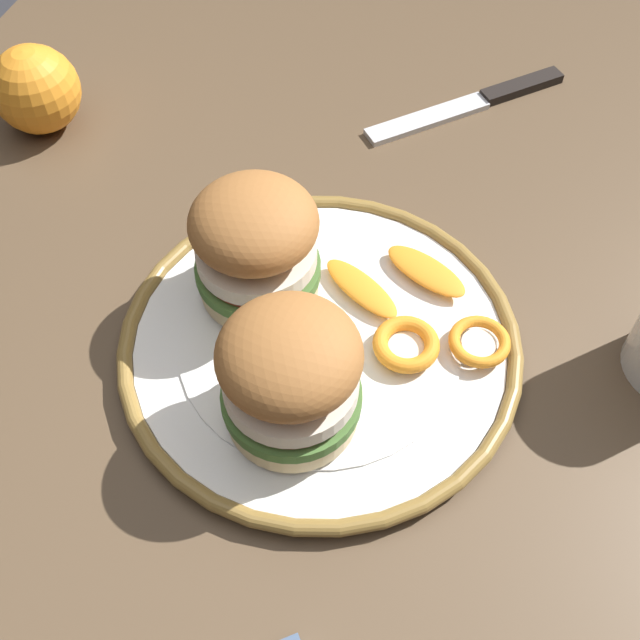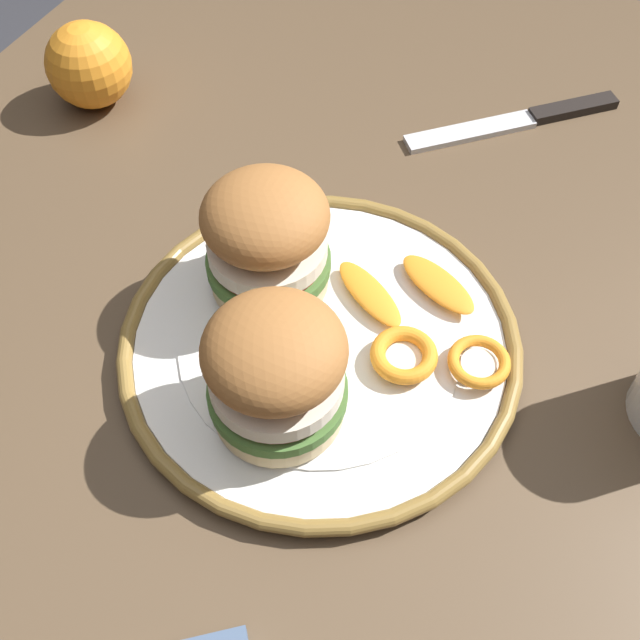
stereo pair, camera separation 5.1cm
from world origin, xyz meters
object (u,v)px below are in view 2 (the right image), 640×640
dinner_plate (320,344)px  whole_orange (89,65)px  sandwich_half_left (276,370)px  sandwich_half_right (267,238)px  dining_table (386,401)px  table_knife (528,119)px

dinner_plate → whole_orange: (-0.17, -0.33, 0.03)m
dinner_plate → sandwich_half_left: bearing=1.0°
sandwich_half_left → sandwich_half_right: bearing=-148.4°
sandwich_half_right → whole_orange: bearing=-117.3°
dining_table → table_knife: table_knife is taller
sandwich_half_left → whole_orange: sandwich_half_left is taller
dining_table → whole_orange: bearing=-109.6°
dining_table → sandwich_half_left: sandwich_half_left is taller
dinner_plate → table_knife: size_ratio=1.78×
sandwich_half_right → whole_orange: sandwich_half_right is taller
dining_table → table_knife: (-0.29, 0.01, 0.10)m
whole_orange → dinner_plate: bearing=62.6°
dinner_plate → sandwich_half_left: (0.07, 0.00, 0.06)m
table_knife → whole_orange: bearing=-68.2°
dining_table → dinner_plate: size_ratio=3.59×
dinner_plate → sandwich_half_right: 0.09m
sandwich_half_left → table_knife: (-0.40, 0.06, -0.07)m
sandwich_half_right → whole_orange: size_ratio=1.64×
dining_table → whole_orange: size_ratio=13.45×
dining_table → sandwich_half_right: (0.01, -0.11, 0.17)m
whole_orange → table_knife: bearing=111.8°
dining_table → dinner_plate: 0.12m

